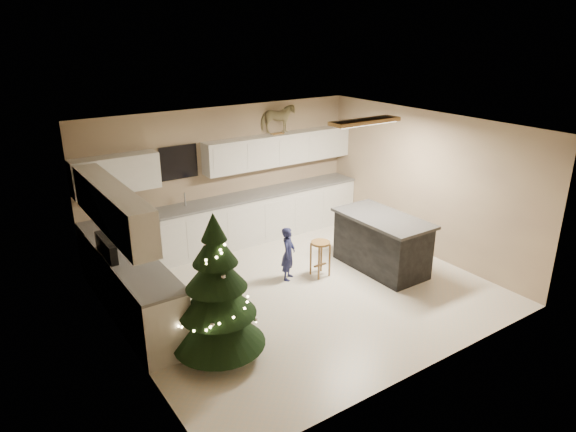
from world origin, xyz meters
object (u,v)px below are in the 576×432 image
at_px(christmas_tree, 217,300).
at_px(toddler, 288,254).
at_px(rocking_horse, 277,119).
at_px(island, 381,242).
at_px(bar_stool, 320,250).

distance_m(christmas_tree, toddler, 2.31).
bearing_deg(toddler, rocking_horse, 21.59).
distance_m(island, christmas_tree, 3.54).
xyz_separation_m(toddler, rocking_horse, (1.04, 1.90, 1.84)).
height_order(island, christmas_tree, christmas_tree).
bearing_deg(christmas_tree, toddler, 33.24).
distance_m(island, toddler, 1.65).
height_order(bar_stool, toddler, toddler).
height_order(bar_stool, rocking_horse, rocking_horse).
bearing_deg(bar_stool, christmas_tree, -156.45).
bearing_deg(island, rocking_horse, 101.71).
bearing_deg(toddler, christmas_tree, 173.52).
height_order(island, rocking_horse, rocking_horse).
bearing_deg(rocking_horse, island, -144.56).
bearing_deg(island, bar_stool, 160.39).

